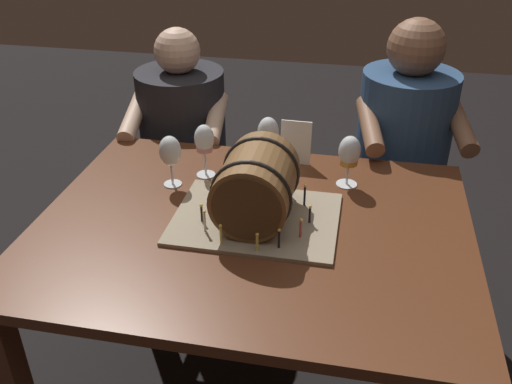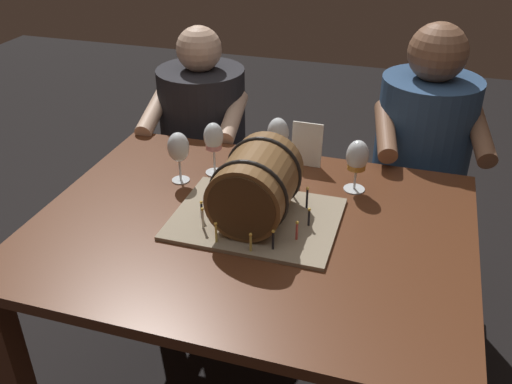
{
  "view_description": "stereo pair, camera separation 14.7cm",
  "coord_description": "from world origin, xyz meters",
  "px_view_note": "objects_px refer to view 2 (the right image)",
  "views": [
    {
      "loc": [
        0.29,
        -1.39,
        1.7
      ],
      "look_at": [
        0.01,
        0.02,
        0.85
      ],
      "focal_mm": 39.41,
      "sensor_mm": 36.0,
      "label": 1
    },
    {
      "loc": [
        0.43,
        -1.35,
        1.7
      ],
      "look_at": [
        0.01,
        0.02,
        0.85
      ],
      "focal_mm": 39.41,
      "sensor_mm": 36.0,
      "label": 2
    }
  ],
  "objects_px": {
    "wine_glass_amber": "(357,158)",
    "wine_glass_empty": "(178,148)",
    "person_seated_right": "(417,177)",
    "person_seated_left": "(204,156)",
    "wine_glass_white": "(278,136)",
    "dining_table": "(251,251)",
    "menu_card": "(307,145)",
    "wine_glass_rose": "(214,139)",
    "barrel_cake": "(256,189)"
  },
  "relations": [
    {
      "from": "menu_card",
      "to": "wine_glass_empty",
      "type": "bearing_deg",
      "value": -146.63
    },
    {
      "from": "wine_glass_rose",
      "to": "wine_glass_empty",
      "type": "bearing_deg",
      "value": -137.05
    },
    {
      "from": "wine_glass_white",
      "to": "person_seated_right",
      "type": "xyz_separation_m",
      "value": [
        0.49,
        0.42,
        -0.31
      ]
    },
    {
      "from": "wine_glass_rose",
      "to": "wine_glass_amber",
      "type": "bearing_deg",
      "value": 3.32
    },
    {
      "from": "wine_glass_white",
      "to": "menu_card",
      "type": "xyz_separation_m",
      "value": [
        0.09,
        0.07,
        -0.05
      ]
    },
    {
      "from": "menu_card",
      "to": "person_seated_left",
      "type": "xyz_separation_m",
      "value": [
        -0.54,
        0.34,
        -0.29
      ]
    },
    {
      "from": "menu_card",
      "to": "person_seated_left",
      "type": "bearing_deg",
      "value": 148.77
    },
    {
      "from": "person_seated_left",
      "to": "dining_table",
      "type": "bearing_deg",
      "value": -58.6
    },
    {
      "from": "barrel_cake",
      "to": "person_seated_right",
      "type": "distance_m",
      "value": 0.92
    },
    {
      "from": "dining_table",
      "to": "wine_glass_amber",
      "type": "distance_m",
      "value": 0.46
    },
    {
      "from": "wine_glass_white",
      "to": "person_seated_left",
      "type": "height_order",
      "value": "person_seated_left"
    },
    {
      "from": "barrel_cake",
      "to": "wine_glass_amber",
      "type": "height_order",
      "value": "barrel_cake"
    },
    {
      "from": "wine_glass_amber",
      "to": "wine_glass_empty",
      "type": "bearing_deg",
      "value": -168.83
    },
    {
      "from": "menu_card",
      "to": "wine_glass_white",
      "type": "bearing_deg",
      "value": -138.95
    },
    {
      "from": "wine_glass_empty",
      "to": "person_seated_left",
      "type": "height_order",
      "value": "person_seated_left"
    },
    {
      "from": "wine_glass_rose",
      "to": "person_seated_right",
      "type": "height_order",
      "value": "person_seated_right"
    },
    {
      "from": "dining_table",
      "to": "menu_card",
      "type": "xyz_separation_m",
      "value": [
        0.07,
        0.43,
        0.18
      ]
    },
    {
      "from": "barrel_cake",
      "to": "person_seated_left",
      "type": "height_order",
      "value": "person_seated_left"
    },
    {
      "from": "dining_table",
      "to": "wine_glass_empty",
      "type": "relative_size",
      "value": 7.32
    },
    {
      "from": "wine_glass_amber",
      "to": "wine_glass_white",
      "type": "height_order",
      "value": "wine_glass_white"
    },
    {
      "from": "barrel_cake",
      "to": "wine_glass_rose",
      "type": "distance_m",
      "value": 0.34
    },
    {
      "from": "dining_table",
      "to": "wine_glass_empty",
      "type": "distance_m",
      "value": 0.43
    },
    {
      "from": "wine_glass_white",
      "to": "menu_card",
      "type": "relative_size",
      "value": 1.25
    },
    {
      "from": "wine_glass_amber",
      "to": "person_seated_left",
      "type": "relative_size",
      "value": 0.16
    },
    {
      "from": "person_seated_left",
      "to": "person_seated_right",
      "type": "distance_m",
      "value": 0.94
    },
    {
      "from": "barrel_cake",
      "to": "person_seated_left",
      "type": "bearing_deg",
      "value": 122.59
    },
    {
      "from": "wine_glass_amber",
      "to": "wine_glass_empty",
      "type": "xyz_separation_m",
      "value": [
        -0.58,
        -0.11,
        0.01
      ]
    },
    {
      "from": "menu_card",
      "to": "dining_table",
      "type": "bearing_deg",
      "value": -98.56
    },
    {
      "from": "wine_glass_empty",
      "to": "person_seated_right",
      "type": "distance_m",
      "value": 1.02
    },
    {
      "from": "dining_table",
      "to": "wine_glass_amber",
      "type": "relative_size",
      "value": 7.31
    },
    {
      "from": "wine_glass_rose",
      "to": "person_seated_right",
      "type": "xyz_separation_m",
      "value": [
        0.69,
        0.5,
        -0.3
      ]
    },
    {
      "from": "wine_glass_white",
      "to": "person_seated_right",
      "type": "height_order",
      "value": "person_seated_right"
    },
    {
      "from": "wine_glass_amber",
      "to": "wine_glass_empty",
      "type": "relative_size",
      "value": 1.0
    },
    {
      "from": "wine_glass_rose",
      "to": "person_seated_left",
      "type": "distance_m",
      "value": 0.66
    },
    {
      "from": "wine_glass_white",
      "to": "person_seated_left",
      "type": "relative_size",
      "value": 0.18
    },
    {
      "from": "dining_table",
      "to": "wine_glass_empty",
      "type": "xyz_separation_m",
      "value": [
        -0.31,
        0.18,
        0.23
      ]
    },
    {
      "from": "dining_table",
      "to": "wine_glass_white",
      "type": "relative_size",
      "value": 6.58
    },
    {
      "from": "menu_card",
      "to": "wine_glass_amber",
      "type": "bearing_deg",
      "value": -32.51
    },
    {
      "from": "dining_table",
      "to": "wine_glass_white",
      "type": "distance_m",
      "value": 0.43
    },
    {
      "from": "wine_glass_rose",
      "to": "wine_glass_empty",
      "type": "distance_m",
      "value": 0.13
    },
    {
      "from": "menu_card",
      "to": "person_seated_left",
      "type": "relative_size",
      "value": 0.14
    },
    {
      "from": "wine_glass_empty",
      "to": "dining_table",
      "type": "bearing_deg",
      "value": -30.37
    },
    {
      "from": "dining_table",
      "to": "wine_glass_amber",
      "type": "bearing_deg",
      "value": 48.14
    },
    {
      "from": "wine_glass_rose",
      "to": "person_seated_right",
      "type": "bearing_deg",
      "value": 35.92
    },
    {
      "from": "barrel_cake",
      "to": "wine_glass_amber",
      "type": "bearing_deg",
      "value": 46.77
    },
    {
      "from": "wine_glass_rose",
      "to": "person_seated_left",
      "type": "relative_size",
      "value": 0.17
    },
    {
      "from": "wine_glass_empty",
      "to": "menu_card",
      "type": "xyz_separation_m",
      "value": [
        0.39,
        0.24,
        -0.04
      ]
    },
    {
      "from": "person_seated_left",
      "to": "wine_glass_white",
      "type": "bearing_deg",
      "value": -42.53
    },
    {
      "from": "wine_glass_empty",
      "to": "person_seated_right",
      "type": "relative_size",
      "value": 0.15
    },
    {
      "from": "barrel_cake",
      "to": "person_seated_left",
      "type": "xyz_separation_m",
      "value": [
        -0.48,
        0.75,
        -0.32
      ]
    }
  ]
}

